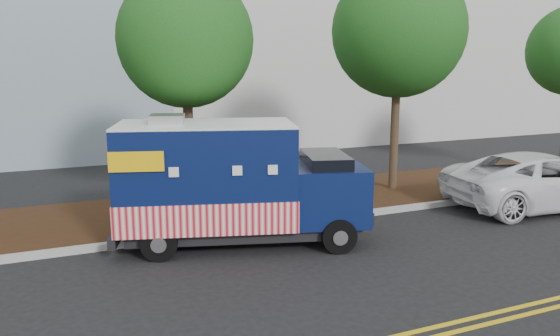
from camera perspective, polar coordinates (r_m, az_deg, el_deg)
name	(u,v)px	position (r m, az deg, el deg)	size (l,w,h in m)	color
ground	(210,257)	(11.90, -7.28, -9.23)	(120.00, 120.00, 0.00)	black
curb	(194,235)	(13.16, -9.02, -6.94)	(120.00, 0.18, 0.15)	#9E9E99
mulch_strip	(174,213)	(15.12, -11.04, -4.64)	(120.00, 4.00, 0.15)	black
tree_b	(186,40)	(14.52, -9.84, 13.03)	(3.50, 3.50, 6.42)	#38281C
tree_c	(399,31)	(17.37, 12.29, 13.80)	(4.04, 4.04, 7.05)	#38281C
food_truck	(229,186)	(12.36, -5.34, -1.90)	(5.99, 3.55, 2.98)	black
white_car	(543,180)	(17.26, 25.81, -1.17)	(2.61, 5.66, 1.57)	white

